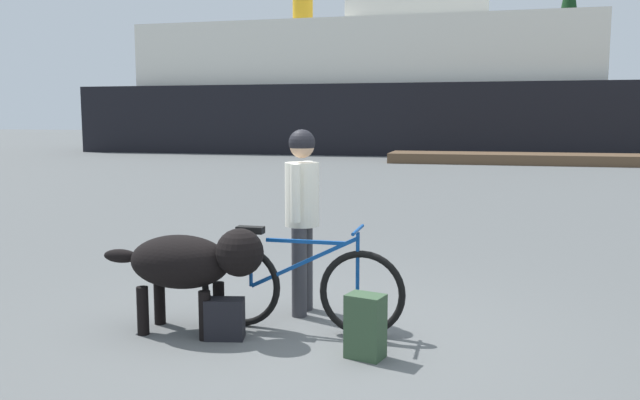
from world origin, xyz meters
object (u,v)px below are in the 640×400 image
bicycle (298,286)px  ferry_boat (367,92)px  backpack (365,326)px  dog (192,262)px  person_cyclist (302,203)px  handbag_pannier (225,319)px

bicycle → ferry_boat: ferry_boat is taller
backpack → bicycle: bearing=143.9°
bicycle → ferry_boat: bearing=98.8°
dog → bicycle: bearing=17.5°
dog → backpack: bearing=-8.2°
person_cyclist → ferry_boat: size_ratio=0.06×
bicycle → handbag_pannier: size_ratio=5.34×
bicycle → handbag_pannier: bearing=-146.6°
backpack → ferry_boat: bearing=99.9°
bicycle → backpack: (0.68, -0.49, -0.15)m
handbag_pannier → dog: bearing=165.7°
bicycle → ferry_boat: 30.28m
dog → ferry_boat: ferry_boat is taller
dog → ferry_boat: (-3.76, 30.06, 2.59)m
bicycle → ferry_boat: (-4.62, 29.79, 2.81)m
backpack → ferry_boat: size_ratio=0.02×
bicycle → backpack: bicycle is taller
bicycle → person_cyclist: bearing=101.6°
backpack → handbag_pannier: (-1.21, 0.14, -0.08)m
handbag_pannier → ferry_boat: ferry_boat is taller
bicycle → dog: bearing=-162.5°
handbag_pannier → ferry_boat: bearing=97.7°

